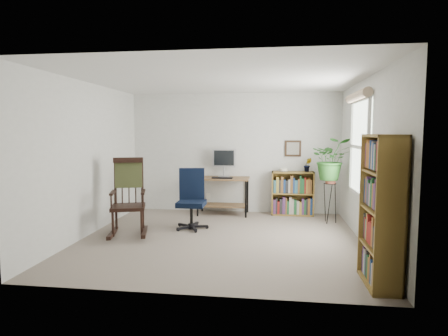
# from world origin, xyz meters

# --- Properties ---
(floor) EXTENTS (4.20, 4.00, 0.00)m
(floor) POSITION_xyz_m (0.00, 0.00, 0.00)
(floor) COLOR gray
(floor) RESTS_ON ground
(ceiling) EXTENTS (4.20, 4.00, 0.00)m
(ceiling) POSITION_xyz_m (0.00, 0.00, 2.40)
(ceiling) COLOR silver
(ceiling) RESTS_ON ground
(wall_back) EXTENTS (4.20, 0.00, 2.40)m
(wall_back) POSITION_xyz_m (0.00, 2.00, 1.20)
(wall_back) COLOR silver
(wall_back) RESTS_ON ground
(wall_front) EXTENTS (4.20, 0.00, 2.40)m
(wall_front) POSITION_xyz_m (0.00, -2.00, 1.20)
(wall_front) COLOR silver
(wall_front) RESTS_ON ground
(wall_left) EXTENTS (0.00, 4.00, 2.40)m
(wall_left) POSITION_xyz_m (-2.10, 0.00, 1.20)
(wall_left) COLOR silver
(wall_left) RESTS_ON ground
(wall_right) EXTENTS (0.00, 4.00, 2.40)m
(wall_right) POSITION_xyz_m (2.10, 0.00, 1.20)
(wall_right) COLOR silver
(wall_right) RESTS_ON ground
(window) EXTENTS (0.12, 1.20, 1.50)m
(window) POSITION_xyz_m (2.06, 0.30, 1.40)
(window) COLOR silver
(window) RESTS_ON wall_right
(desk) EXTENTS (1.02, 0.56, 0.73)m
(desk) POSITION_xyz_m (-0.19, 1.70, 0.37)
(desk) COLOR brown
(desk) RESTS_ON floor
(monitor) EXTENTS (0.46, 0.16, 0.56)m
(monitor) POSITION_xyz_m (-0.19, 1.84, 1.01)
(monitor) COLOR #B6B6BB
(monitor) RESTS_ON desk
(keyboard) EXTENTS (0.40, 0.15, 0.02)m
(keyboard) POSITION_xyz_m (-0.19, 1.58, 0.74)
(keyboard) COLOR black
(keyboard) RESTS_ON desk
(office_chair) EXTENTS (0.64, 0.64, 1.03)m
(office_chair) POSITION_xyz_m (-0.57, 0.52, 0.51)
(office_chair) COLOR black
(office_chair) RESTS_ON floor
(rocking_chair) EXTENTS (0.92, 1.21, 1.24)m
(rocking_chair) POSITION_xyz_m (-1.47, 0.02, 0.62)
(rocking_chair) COLOR black
(rocking_chair) RESTS_ON floor
(low_bookshelf) EXTENTS (0.81, 0.27, 0.86)m
(low_bookshelf) POSITION_xyz_m (1.17, 1.82, 0.43)
(low_bookshelf) COLOR olive
(low_bookshelf) RESTS_ON floor
(tall_bookshelf) EXTENTS (0.30, 0.70, 1.61)m
(tall_bookshelf) POSITION_xyz_m (1.92, -1.48, 0.80)
(tall_bookshelf) COLOR olive
(tall_bookshelf) RESTS_ON floor
(plant_stand) EXTENTS (0.28, 0.28, 0.84)m
(plant_stand) POSITION_xyz_m (1.80, 1.25, 0.42)
(plant_stand) COLOR black
(plant_stand) RESTS_ON floor
(spider_plant) EXTENTS (1.69, 1.88, 1.46)m
(spider_plant) POSITION_xyz_m (1.80, 1.25, 1.51)
(spider_plant) COLOR #276222
(spider_plant) RESTS_ON plant_stand
(potted_plant_small) EXTENTS (0.13, 0.24, 0.11)m
(potted_plant_small) POSITION_xyz_m (1.45, 1.83, 0.91)
(potted_plant_small) COLOR #276222
(potted_plant_small) RESTS_ON low_bookshelf
(framed_picture) EXTENTS (0.32, 0.04, 0.32)m
(framed_picture) POSITION_xyz_m (1.17, 1.97, 1.30)
(framed_picture) COLOR black
(framed_picture) RESTS_ON wall_back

